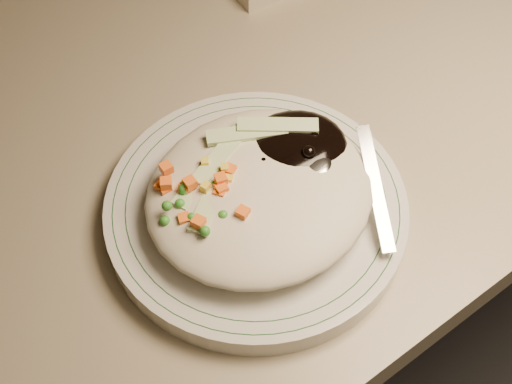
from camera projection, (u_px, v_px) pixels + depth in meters
desk at (205, 187)px, 0.88m from camera, size 1.40×0.70×0.74m
plate at (256, 210)px, 0.61m from camera, size 0.26×0.26×0.02m
plate_rim at (256, 203)px, 0.60m from camera, size 0.24×0.24×0.00m
meal at (261, 186)px, 0.58m from camera, size 0.21×0.19×0.05m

